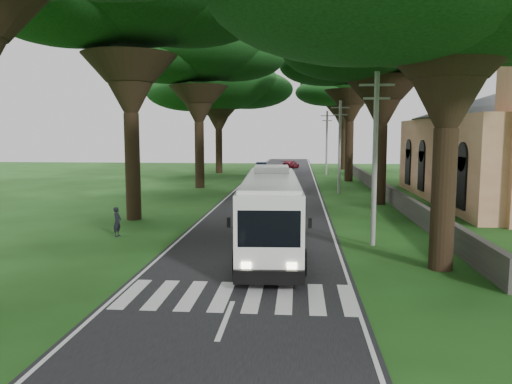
% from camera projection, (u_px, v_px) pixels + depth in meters
% --- Properties ---
extents(ground, '(140.00, 140.00, 0.00)m').
position_uv_depth(ground, '(242.00, 279.00, 17.94)').
color(ground, '#1B4012').
rests_on(ground, ground).
extents(road, '(8.00, 120.00, 0.04)m').
position_uv_depth(road, '(275.00, 195.00, 42.68)').
color(road, black).
rests_on(road, ground).
extents(crosswalk, '(8.00, 3.00, 0.01)m').
position_uv_depth(crosswalk, '(235.00, 297.00, 15.96)').
color(crosswalk, silver).
rests_on(crosswalk, ground).
extents(property_wall, '(0.35, 50.00, 1.20)m').
position_uv_depth(property_wall, '(384.00, 190.00, 40.86)').
color(property_wall, '#383533').
rests_on(property_wall, ground).
extents(church, '(14.00, 24.00, 11.60)m').
position_uv_depth(church, '(512.00, 138.00, 37.18)').
color(church, tan).
rests_on(church, ground).
extents(pole_near, '(1.60, 0.24, 8.00)m').
position_uv_depth(pole_near, '(375.00, 156.00, 22.92)').
color(pole_near, gray).
rests_on(pole_near, ground).
extents(pole_mid, '(1.60, 0.24, 8.00)m').
position_uv_depth(pole_mid, '(340.00, 146.00, 42.71)').
color(pole_mid, gray).
rests_on(pole_mid, ground).
extents(pole_far, '(1.60, 0.24, 8.00)m').
position_uv_depth(pole_far, '(327.00, 142.00, 62.50)').
color(pole_far, gray).
rests_on(pole_far, ground).
extents(tree_l_midb, '(13.46, 13.46, 15.79)m').
position_uv_depth(tree_l_midb, '(198.00, 53.00, 46.77)').
color(tree_l_midb, black).
rests_on(tree_l_midb, ground).
extents(tree_l_far, '(16.15, 16.15, 14.98)m').
position_uv_depth(tree_l_far, '(218.00, 85.00, 64.81)').
color(tree_l_far, black).
rests_on(tree_l_far, ground).
extents(tree_r_mida, '(13.16, 13.16, 14.76)m').
position_uv_depth(tree_r_mida, '(384.00, 41.00, 35.68)').
color(tree_r_mida, black).
rests_on(tree_r_mida, ground).
extents(tree_r_midb, '(13.83, 13.83, 16.32)m').
position_uv_depth(tree_r_midb, '(351.00, 58.00, 53.36)').
color(tree_r_midb, black).
rests_on(tree_r_midb, ground).
extents(tree_r_far, '(12.84, 12.84, 14.82)m').
position_uv_depth(tree_r_far, '(345.00, 86.00, 71.24)').
color(tree_r_far, black).
rests_on(tree_r_far, ground).
extents(coach_bus, '(3.06, 11.43, 3.34)m').
position_uv_depth(coach_bus, '(271.00, 211.00, 21.96)').
color(coach_bus, white).
rests_on(coach_bus, ground).
extents(distant_car_a, '(2.77, 4.47, 1.42)m').
position_uv_depth(distant_car_a, '(272.00, 176.00, 52.34)').
color(distant_car_a, '#9A9A9E').
rests_on(distant_car_a, road).
extents(distant_car_b, '(1.53, 4.06, 1.32)m').
position_uv_depth(distant_car_b, '(261.00, 167.00, 67.07)').
color(distant_car_b, '#22314F').
rests_on(distant_car_b, road).
extents(distant_car_c, '(2.89, 4.33, 1.16)m').
position_uv_depth(distant_car_c, '(290.00, 164.00, 74.66)').
color(distant_car_c, maroon).
rests_on(distant_car_c, road).
extents(pedestrian, '(0.40, 0.58, 1.51)m').
position_uv_depth(pedestrian, '(117.00, 222.00, 25.31)').
color(pedestrian, black).
rests_on(pedestrian, ground).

